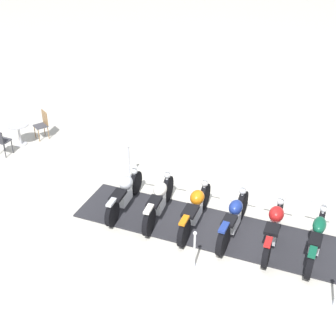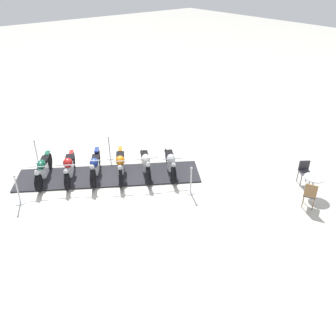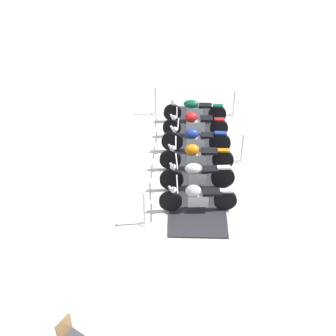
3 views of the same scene
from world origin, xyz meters
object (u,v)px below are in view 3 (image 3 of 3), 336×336
object	(u,v)px
motorcycle_forest	(194,110)
motorcycle_maroon	(194,124)
motorcycle_navy	(195,140)
cafe_chair_across_table	(69,335)
stanchion_right_front	(156,106)
stanchion_right_rear	(144,213)
motorcycle_copper	(196,156)
motorcycle_cream	(196,175)
motorcycle_chrome	(197,197)
stanchion_left_front	(234,106)
stanchion_left_mid	(242,152)

from	to	relation	value
motorcycle_forest	motorcycle_maroon	world-z (taller)	motorcycle_forest
motorcycle_navy	cafe_chair_across_table	distance (m)	7.80
stanchion_right_front	stanchion_right_rear	distance (m)	5.99
motorcycle_copper	motorcycle_cream	distance (m)	0.97
stanchion_right_rear	cafe_chair_across_table	size ratio (longest dim) A/B	1.13
motorcycle_forest	cafe_chair_across_table	xyz separation A→B (m)	(6.33, -7.28, 0.05)
motorcycle_chrome	cafe_chair_across_table	size ratio (longest dim) A/B	2.02
motorcycle_cream	stanchion_right_rear	xyz separation A→B (m)	(0.51, -2.04, -0.13)
motorcycle_maroon	cafe_chair_across_table	size ratio (longest dim) A/B	2.06
motorcycle_cream	motorcycle_chrome	world-z (taller)	motorcycle_cream
motorcycle_copper	stanchion_left_front	xyz separation A→B (m)	(-2.11, 3.14, -0.15)
motorcycle_forest	motorcycle_maroon	distance (m)	0.97
motorcycle_maroon	stanchion_left_front	distance (m)	2.16
motorcycle_forest	motorcycle_navy	xyz separation A→B (m)	(1.63, -1.05, 0.01)
motorcycle_forest	stanchion_right_front	xyz separation A→B (m)	(-1.25, -0.89, -0.14)
motorcycle_chrome	motorcycle_navy	bearing A→B (deg)	-92.75
stanchion_left_mid	stanchion_left_front	world-z (taller)	stanchion_left_mid
motorcycle_maroon	motorcycle_cream	size ratio (longest dim) A/B	0.98
motorcycle_forest	stanchion_right_rear	distance (m)	5.60
cafe_chair_across_table	motorcycle_cream	bearing A→B (deg)	95.70
motorcycle_chrome	motorcycle_copper	bearing A→B (deg)	-92.66
motorcycle_navy	stanchion_right_front	distance (m)	2.89
motorcycle_cream	stanchion_right_rear	bearing A→B (deg)	42.49
motorcycle_forest	stanchion_right_front	distance (m)	1.54
stanchion_left_front	cafe_chair_across_table	size ratio (longest dim) A/B	1.06
motorcycle_chrome	stanchion_right_rear	distance (m)	1.54
motorcycle_forest	motorcycle_cream	bearing A→B (deg)	92.10
stanchion_left_front	cafe_chair_across_table	xyz separation A→B (m)	(5.99, -8.85, 0.18)
motorcycle_chrome	cafe_chair_across_table	world-z (taller)	motorcycle_chrome
stanchion_left_front	stanchion_left_mid	bearing A→B (deg)	-32.89
cafe_chair_across_table	motorcycle_forest	bearing A→B (deg)	106.08
motorcycle_maroon	motorcycle_cream	bearing A→B (deg)	89.65
stanchion_right_front	cafe_chair_across_table	world-z (taller)	stanchion_right_front
stanchion_right_front	stanchion_right_rear	world-z (taller)	stanchion_right_front
motorcycle_chrome	stanchion_right_front	xyz separation A→B (m)	(-5.33, 1.74, -0.15)
motorcycle_navy	motorcycle_copper	xyz separation A→B (m)	(0.81, -0.53, 0.01)
motorcycle_navy	motorcycle_copper	size ratio (longest dim) A/B	0.96
stanchion_left_mid	motorcycle_forest	bearing A→B (deg)	178.77
stanchion_right_rear	motorcycle_navy	bearing A→B (deg)	124.76
motorcycle_chrome	stanchion_right_front	world-z (taller)	stanchion_right_front
motorcycle_copper	stanchion_left_mid	xyz separation A→B (m)	(0.40, 1.52, -0.15)
stanchion_left_front	stanchion_right_front	world-z (taller)	stanchion_right_front
motorcycle_maroon	stanchion_left_front	xyz separation A→B (m)	(-0.48, 2.10, -0.15)
motorcycle_cream	stanchion_right_front	distance (m)	4.68
motorcycle_maroon	cafe_chair_across_table	bearing A→B (deg)	71.55
stanchion_left_front	motorcycle_copper	bearing A→B (deg)	-56.11
motorcycle_forest	motorcycle_navy	size ratio (longest dim) A/B	1.00
motorcycle_maroon	motorcycle_chrome	size ratio (longest dim) A/B	1.02
motorcycle_cream	motorcycle_navy	bearing A→B (deg)	-94.50
motorcycle_chrome	stanchion_right_rear	xyz separation A→B (m)	(-0.30, -1.51, -0.10)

